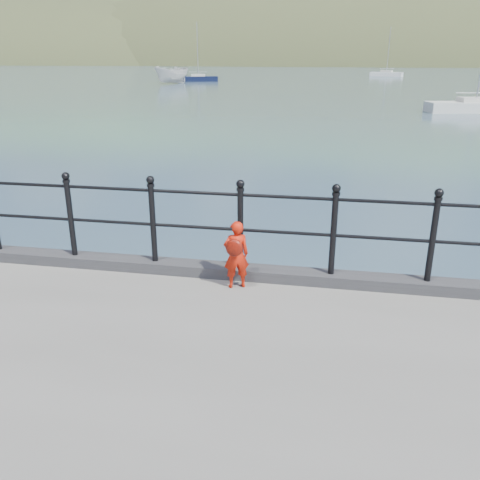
% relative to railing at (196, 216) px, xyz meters
% --- Properties ---
extents(ground, '(600.00, 600.00, 0.00)m').
position_rel_railing_xyz_m(ground, '(-0.00, 0.15, -1.82)').
color(ground, '#2D4251').
rests_on(ground, ground).
extents(kerb, '(60.00, 0.30, 0.15)m').
position_rel_railing_xyz_m(kerb, '(-0.00, -0.00, -0.75)').
color(kerb, '#28282B').
rests_on(kerb, quay).
extents(railing, '(18.11, 0.11, 1.20)m').
position_rel_railing_xyz_m(railing, '(0.00, 0.00, 0.00)').
color(railing, black).
rests_on(railing, kerb).
extents(far_shore, '(830.00, 200.00, 156.00)m').
position_rel_railing_xyz_m(far_shore, '(38.34, 239.56, -24.39)').
color(far_shore, '#333A21').
rests_on(far_shore, ground).
extents(child, '(0.38, 0.35, 0.89)m').
position_rel_railing_xyz_m(child, '(0.60, -0.32, -0.37)').
color(child, red).
rests_on(child, quay).
extents(launch_white, '(4.55, 6.24, 2.27)m').
position_rel_railing_xyz_m(launch_white, '(-19.89, 61.12, -0.69)').
color(launch_white, silver).
rests_on(launch_white, ground).
extents(sailboat_left, '(5.89, 2.91, 8.09)m').
position_rel_railing_xyz_m(sailboat_left, '(-18.11, 67.79, -1.48)').
color(sailboat_left, black).
rests_on(sailboat_left, ground).
extents(sailboat_deep, '(5.72, 3.34, 8.21)m').
position_rel_railing_xyz_m(sailboat_deep, '(9.85, 89.83, -1.48)').
color(sailboat_deep, white).
rests_on(sailboat_deep, ground).
extents(sailboat_near, '(6.79, 3.19, 8.97)m').
position_rel_railing_xyz_m(sailboat_near, '(11.10, 32.07, -1.48)').
color(sailboat_near, silver).
rests_on(sailboat_near, ground).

